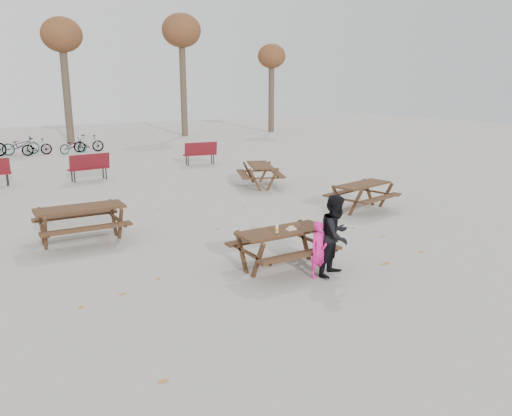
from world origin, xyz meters
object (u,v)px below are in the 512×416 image
food_tray (291,229)px  picnic_table_east (362,197)px  main_picnic_table (283,239)px  soda_bottle (277,229)px  picnic_table_north (81,225)px  picnic_table_far (260,175)px  adult (336,235)px  child (319,250)px

food_tray → picnic_table_east: bearing=31.8°
main_picnic_table → picnic_table_east: bearing=30.2°
soda_bottle → main_picnic_table: bearing=24.2°
picnic_table_north → picnic_table_far: picnic_table_north is taller
soda_bottle → picnic_table_north: 4.76m
food_tray → picnic_table_east: (4.46, 2.76, -0.40)m
adult → picnic_table_north: size_ratio=0.80×
picnic_table_north → main_picnic_table: bearing=-50.0°
adult → picnic_table_east: bearing=18.3°
picnic_table_far → main_picnic_table: bearing=173.7°
food_tray → picnic_table_north: bearing=129.0°
picnic_table_north → picnic_table_far: size_ratio=1.05×
main_picnic_table → food_tray: size_ratio=10.00×
adult → picnic_table_north: 5.83m
soda_bottle → child: size_ratio=0.16×
main_picnic_table → child: 0.82m
adult → food_tray: bearing=102.3°
main_picnic_table → picnic_table_east: 5.31m
adult → picnic_table_far: 8.63m
picnic_table_north → picnic_table_far: (6.91, 3.42, -0.02)m
soda_bottle → picnic_table_north: bearing=126.0°
main_picnic_table → picnic_table_far: size_ratio=0.98×
adult → main_picnic_table: bearing=105.3°
food_tray → picnic_table_far: 8.20m
food_tray → soda_bottle: bearing=179.8°
food_tray → child: size_ratio=0.17×
main_picnic_table → child: bearing=-68.8°
soda_bottle → adult: (0.84, -0.72, -0.07)m
picnic_table_far → picnic_table_east: bearing=-149.3°
food_tray → child: 0.73m
food_tray → main_picnic_table: bearing=144.9°
picnic_table_east → soda_bottle: bearing=-161.8°
main_picnic_table → soda_bottle: size_ratio=10.59×
child → picnic_table_east: child is taller
picnic_table_east → child: bearing=-153.2°
picnic_table_east → picnic_table_north: bearing=160.1°
soda_bottle → child: (0.49, -0.67, -0.31)m
main_picnic_table → child: (0.29, -0.76, -0.05)m
picnic_table_north → picnic_table_east: bearing=-6.6°
picnic_table_east → picnic_table_north: size_ratio=0.93×
child → picnic_table_east: size_ratio=0.60×
adult → picnic_table_far: (3.29, 7.97, -0.38)m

